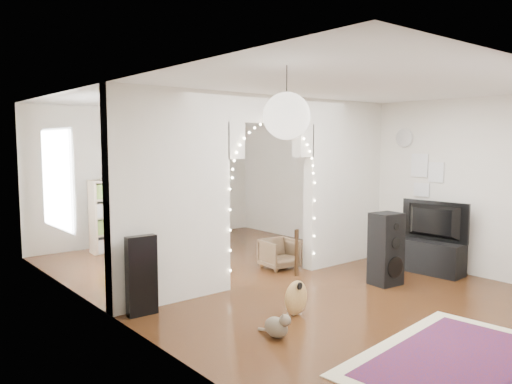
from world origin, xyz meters
TOP-DOWN VIEW (x-y plane):
  - floor at (0.00, 0.00)m, footprint 7.50×7.50m
  - ceiling at (0.00, 0.00)m, footprint 5.00×7.50m
  - wall_back at (0.00, 3.75)m, footprint 5.00×0.02m
  - wall_left at (-2.50, 0.00)m, footprint 0.02×7.50m
  - wall_right at (2.50, 0.00)m, footprint 0.02×7.50m
  - divider_wall at (0.00, 0.00)m, footprint 5.00×0.20m
  - fairy_lights at (0.00, -0.13)m, footprint 1.64×0.04m
  - window at (-2.47, 1.80)m, footprint 0.04×1.20m
  - wall_clock at (2.48, -0.60)m, footprint 0.03×0.31m
  - picture_frames at (2.48, -1.00)m, footprint 0.02×0.50m
  - paper_lantern at (-1.90, -2.40)m, footprint 0.40×0.40m
  - ceiling_fan at (0.00, 2.00)m, footprint 1.10×1.10m
  - area_rug at (-0.48, -3.40)m, footprint 2.49×1.98m
  - guitar_case at (-2.20, -0.25)m, footprint 0.37×0.14m
  - acoustic_guitar at (-0.81, -1.41)m, footprint 0.37×0.20m
  - tabby_cat at (-1.43, -1.77)m, footprint 0.22×0.45m
  - floor_speaker at (1.07, -1.30)m, footprint 0.44×0.40m
  - media_console at (2.13, -1.36)m, footprint 0.47×1.03m
  - tv at (2.13, -1.36)m, footprint 0.22×1.08m
  - bookcase at (-0.79, 3.22)m, footprint 1.32×0.43m
  - dining_table at (-0.80, 2.29)m, footprint 1.24×0.86m
  - flower_vase at (-0.80, 2.29)m, footprint 0.19×0.19m
  - dining_chair_left at (0.28, 2.73)m, footprint 0.68×0.69m
  - dining_chair_right at (0.51, 0.35)m, footprint 0.55×0.57m

SIDE VIEW (x-z plane):
  - floor at x=0.00m, z-range 0.00..0.00m
  - area_rug at x=-0.48m, z-range 0.00..0.02m
  - tabby_cat at x=-1.43m, z-range -0.03..0.27m
  - dining_chair_right at x=0.51m, z-range 0.00..0.48m
  - dining_chair_left at x=0.28m, z-range 0.00..0.48m
  - media_console at x=2.13m, z-range 0.00..0.50m
  - acoustic_guitar at x=-0.81m, z-range -0.06..0.81m
  - guitar_case at x=-2.20m, z-range 0.00..0.95m
  - floor_speaker at x=1.07m, z-range 0.00..1.03m
  - bookcase at x=-0.79m, z-range 0.00..1.34m
  - dining_table at x=-0.80m, z-range 0.30..1.06m
  - tv at x=2.13m, z-range 0.50..1.12m
  - flower_vase at x=-0.80m, z-range 0.76..0.95m
  - wall_back at x=0.00m, z-range 0.00..2.70m
  - wall_left at x=-2.50m, z-range 0.00..2.70m
  - wall_right at x=2.50m, z-range 0.00..2.70m
  - divider_wall at x=0.00m, z-range 0.07..2.77m
  - window at x=-2.47m, z-range 0.80..2.20m
  - picture_frames at x=2.48m, z-range 1.15..1.85m
  - fairy_lights at x=0.00m, z-range 0.75..2.35m
  - wall_clock at x=2.48m, z-range 1.95..2.25m
  - paper_lantern at x=-1.90m, z-range 2.05..2.45m
  - ceiling_fan at x=0.00m, z-range 2.25..2.55m
  - ceiling at x=0.00m, z-range 2.69..2.71m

